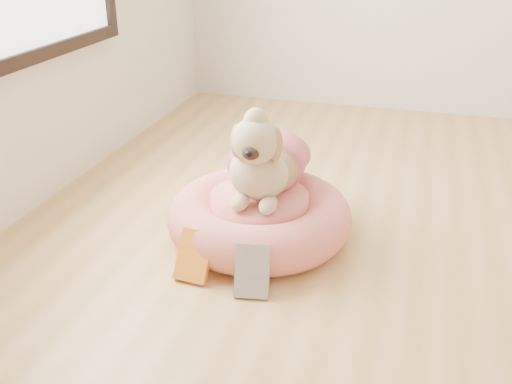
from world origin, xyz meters
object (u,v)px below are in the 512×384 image
(dog, at_px, (265,144))
(book_white, at_px, (252,271))
(pet_bed, at_px, (259,217))
(book_yellow, at_px, (194,256))

(dog, relative_size, book_white, 2.93)
(pet_bed, xyz_separation_m, dog, (0.01, 0.04, 0.30))
(pet_bed, height_order, dog, dog)
(book_yellow, bearing_deg, book_white, -3.25)
(pet_bed, distance_m, book_white, 0.39)
(book_yellow, bearing_deg, pet_bed, 72.13)
(book_yellow, relative_size, book_white, 1.02)
(dog, relative_size, book_yellow, 2.87)
(pet_bed, height_order, book_white, pet_bed)
(book_white, bearing_deg, pet_bed, 92.36)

